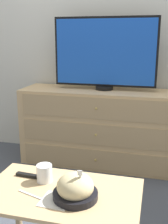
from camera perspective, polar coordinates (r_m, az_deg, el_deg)
The scene contains 10 objects.
ground_plane at distance 3.13m, azimuth 2.98°, elevation -8.07°, with size 12.00×12.00×0.00m, color #474C56.
wall_back at distance 2.91m, azimuth 3.44°, elevation 16.42°, with size 12.00×0.05×2.60m.
dresser at distance 2.76m, azimuth 3.40°, elevation -3.14°, with size 1.54×0.46×0.74m.
tv at distance 2.66m, azimuth 4.29°, elevation 11.82°, with size 0.96×0.17×0.67m.
coffee_table at distance 1.59m, azimuth -4.63°, elevation -18.02°, with size 0.84×0.50×0.44m.
takeout_bowl at distance 1.47m, azimuth -1.78°, elevation -15.31°, with size 0.23×0.23×0.17m.
drink_cup at distance 1.64m, azimuth -8.03°, elevation -12.40°, with size 0.09×0.09×0.10m.
napkin at distance 1.48m, azimuth -5.72°, elevation -17.43°, with size 0.15×0.15×0.00m.
knife at distance 1.54m, azimuth -10.60°, elevation -16.28°, with size 0.17×0.06×0.01m.
remote_control at distance 1.71m, azimuth -11.18°, elevation -12.53°, with size 0.16×0.04×0.02m.
Camera 1 is at (0.57, -2.82, 1.23)m, focal length 45.00 mm.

